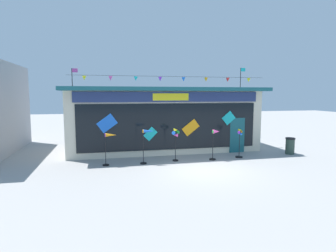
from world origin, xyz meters
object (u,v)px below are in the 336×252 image
Objects in this scene: wind_spinner_right at (240,141)px; wind_spinner_center_right at (215,139)px; wind_spinner_center_left at (176,137)px; trash_bin at (290,146)px; wind_spinner_left at (147,141)px; wind_spinner_far_left at (109,143)px; kite_shop_building at (162,118)px.

wind_spinner_center_right is at bearing -173.89° from wind_spinner_right.
wind_spinner_center_left is 6.74m from trash_bin.
trash_bin is at bearing 2.72° from wind_spinner_left.
wind_spinner_far_left is 5.29m from wind_spinner_center_right.
wind_spinner_right is at bearing 1.19° from wind_spinner_far_left.
wind_spinner_far_left is at bearing -177.39° from wind_spinner_center_left.
wind_spinner_left is 1.00× the size of wind_spinner_center_left.
wind_spinner_center_left is at bearing -91.04° from kite_shop_building.
wind_spinner_right is (6.75, 0.14, -0.20)m from wind_spinner_far_left.
wind_spinner_right reaches higher than trash_bin.
wind_spinner_center_right is (2.04, -0.16, -0.15)m from wind_spinner_center_left.
kite_shop_building is at bearing 47.90° from wind_spinner_far_left.
wind_spinner_right is (3.49, -0.01, -0.36)m from wind_spinner_center_left.
kite_shop_building is 3.59m from wind_spinner_center_left.
wind_spinner_right is (1.46, 0.16, -0.21)m from wind_spinner_center_right.
wind_spinner_far_left is 1.66× the size of trash_bin.
wind_spinner_center_left is 1.06× the size of wind_spinner_center_right.
wind_spinner_left is 3.52m from wind_spinner_center_right.
wind_spinner_center_left is at bearing 7.78° from wind_spinner_left.
wind_spinner_far_left is (-3.32, -3.67, -0.82)m from kite_shop_building.
wind_spinner_far_left is at bearing -132.10° from kite_shop_building.
wind_spinner_left is at bearing -177.28° from trash_bin.
wind_spinner_center_right is (1.97, -3.69, -0.81)m from kite_shop_building.
kite_shop_building is 7.31× the size of wind_spinner_right.
wind_spinner_far_left is 0.92× the size of wind_spinner_center_left.
wind_spinner_center_right reaches higher than trash_bin.
kite_shop_building is 7.55m from trash_bin.
wind_spinner_center_right is 1.48m from wind_spinner_right.
trash_bin is at bearing 1.59° from wind_spinner_center_left.
wind_spinner_left is 1.06× the size of wind_spinner_center_right.
kite_shop_building reaches higher than wind_spinner_center_right.
wind_spinner_center_left is at bearing 179.87° from wind_spinner_right.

